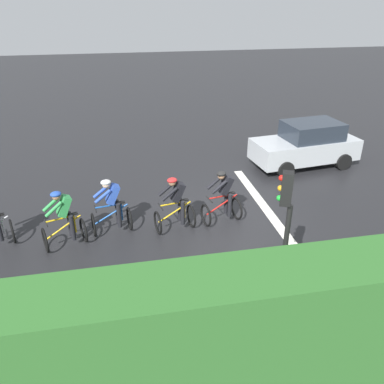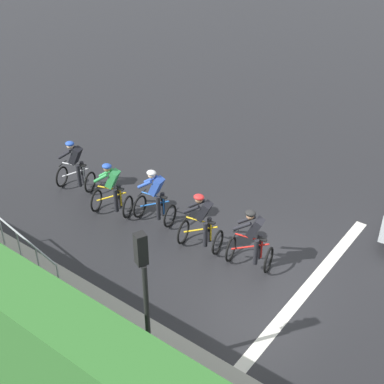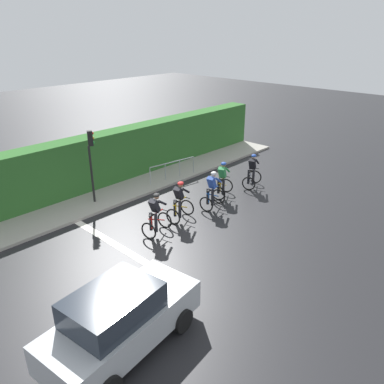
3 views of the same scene
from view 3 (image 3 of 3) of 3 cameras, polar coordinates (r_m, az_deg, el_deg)
name	(u,v)px [view 3 (image 3 of 3)]	position (r m, az deg, el deg)	size (l,w,h in m)	color
ground_plane	(151,237)	(14.60, -6.17, -6.75)	(80.00, 80.00, 0.00)	black
sidewalk_kerb	(121,189)	(18.88, -10.55, 0.44)	(2.80, 21.82, 0.12)	#9E998E
stone_wall_low	(110,179)	(19.47, -12.19, 1.85)	(0.44, 21.82, 0.64)	gray
hedge_wall	(104,159)	(19.38, -12.95, 4.79)	(1.10, 21.82, 2.61)	#2D6628
road_marking_stop_line	(125,250)	(13.96, -10.05, -8.53)	(7.00, 0.30, 0.01)	silver
cyclist_lead	(252,172)	(18.92, 8.99, 3.01)	(0.98, 1.24, 1.66)	black
cyclist_second	(222,180)	(17.66, 4.56, 1.73)	(0.98, 1.24, 1.66)	black
cyclist_mid	(212,191)	(16.50, 3.04, 0.16)	(0.83, 1.17, 1.66)	black
cyclist_fourth	(180,202)	(15.44, -1.86, -1.53)	(0.87, 1.19, 1.66)	black
cyclist_trailing	(156,215)	(14.45, -5.43, -3.46)	(0.88, 1.19, 1.66)	black
car_silver	(121,319)	(9.78, -10.61, -18.18)	(2.26, 4.28, 1.76)	#B7BCC1
traffic_light_near_crossing	(91,157)	(16.91, -14.82, 5.14)	(0.26, 0.30, 3.34)	black
pedestrian_railing_kerbside	(173,167)	(19.54, -2.92, 3.82)	(0.43, 2.74, 1.03)	#999EA3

